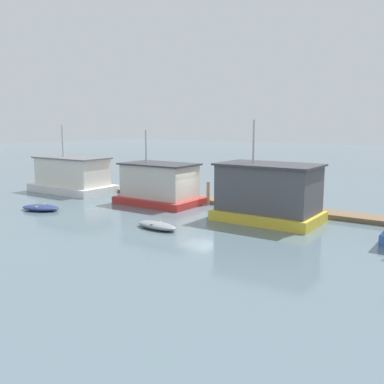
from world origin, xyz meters
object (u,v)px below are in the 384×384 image
at_px(houseboat_white, 72,176).
at_px(dinghy_navy, 41,208).
at_px(houseboat_yellow, 268,193).
at_px(houseboat_red, 159,185).
at_px(dinghy_grey, 157,225).
at_px(mooring_post_centre, 208,193).

height_order(houseboat_white, dinghy_navy, houseboat_white).
bearing_deg(houseboat_white, houseboat_yellow, -2.28).
xyz_separation_m(houseboat_red, dinghy_grey, (4.76, -6.14, -1.23)).
bearing_deg(mooring_post_centre, dinghy_navy, -135.69).
distance_m(houseboat_white, mooring_post_centre, 13.27).
bearing_deg(houseboat_red, houseboat_yellow, -4.13).
height_order(houseboat_red, dinghy_grey, houseboat_red).
xyz_separation_m(houseboat_white, houseboat_red, (9.89, -0.10, 0.02)).
bearing_deg(dinghy_navy, mooring_post_centre, 44.31).
height_order(dinghy_navy, mooring_post_centre, mooring_post_centre).
relative_size(houseboat_yellow, dinghy_navy, 2.04).
xyz_separation_m(houseboat_yellow, dinghy_grey, (-4.32, -5.49, -1.52)).
xyz_separation_m(houseboat_white, dinghy_navy, (4.72, -6.75, -1.21)).
relative_size(houseboat_white, houseboat_red, 1.23).
height_order(dinghy_grey, mooring_post_centre, mooring_post_centre).
distance_m(houseboat_white, dinghy_grey, 15.97).
bearing_deg(mooring_post_centre, houseboat_yellow, -21.26).
bearing_deg(houseboat_white, houseboat_red, -0.57).
xyz_separation_m(houseboat_yellow, dinghy_navy, (-14.25, -5.99, -1.52)).
height_order(houseboat_red, houseboat_yellow, houseboat_yellow).
bearing_deg(mooring_post_centre, houseboat_white, -173.50).
relative_size(dinghy_navy, dinghy_grey, 1.07).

